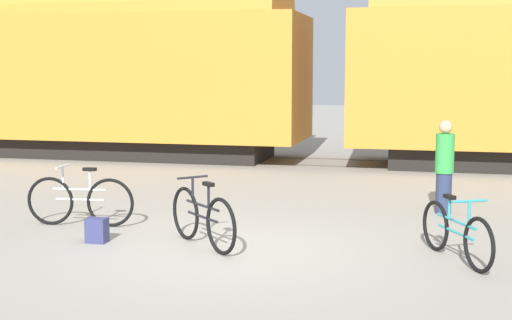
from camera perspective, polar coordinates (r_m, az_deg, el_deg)
name	(u,v)px	position (r m, az deg, el deg)	size (l,w,h in m)	color
ground_plane	(227,249)	(9.53, -2.34, -7.16)	(80.00, 80.00, 0.00)	gray
freight_train	(328,56)	(18.31, 5.76, 8.31)	(26.32, 3.10, 5.25)	black
rail_near	(322,166)	(17.76, 5.33, -0.47)	(38.32, 0.07, 0.01)	#4C4238
rail_far	(330,159)	(19.17, 5.96, 0.09)	(38.32, 0.07, 0.01)	#4C4238
bicycle_black	(202,218)	(9.61, -4.31, -4.64)	(1.29, 1.24, 0.93)	black
bicycle_teal	(456,233)	(9.22, 15.70, -5.64)	(0.84, 1.56, 0.83)	black
bicycle_silver	(80,200)	(11.18, -13.90, -3.16)	(1.70, 0.46, 0.93)	black
person_in_green	(444,167)	(12.14, 14.84, -0.51)	(0.30, 0.30, 1.55)	#283351
backpack	(97,230)	(10.10, -12.61, -5.51)	(0.28, 0.20, 0.34)	navy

